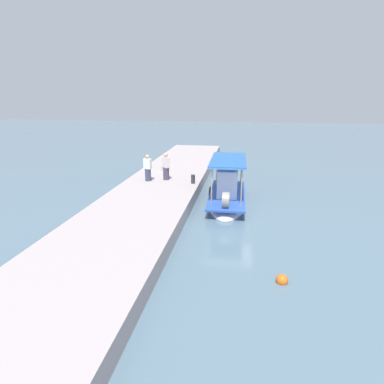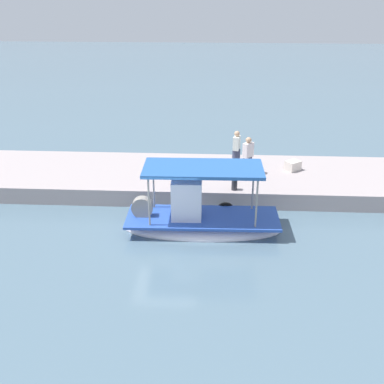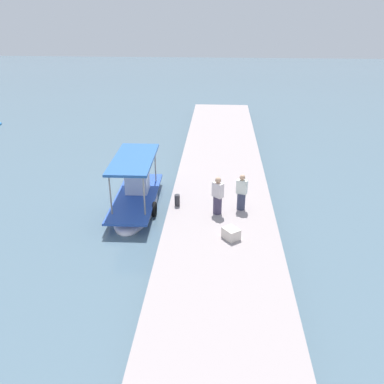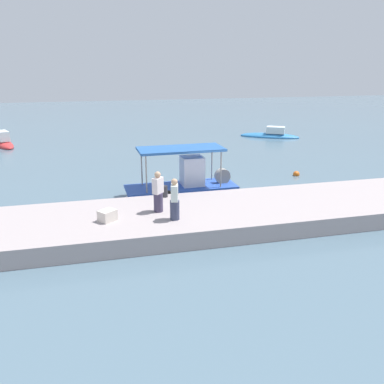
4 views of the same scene
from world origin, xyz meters
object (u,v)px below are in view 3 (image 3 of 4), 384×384
Objects in this scene: mooring_bollard at (177,200)px; cargo_crate at (231,233)px; fisherman_by_crate at (241,194)px; fisherman_near_bollard at (218,197)px; marker_buoy at (125,152)px; main_fishing_boat at (137,197)px.

cargo_crate is at bearing -138.63° from mooring_bollard.
fisherman_by_crate is 2.93m from mooring_bollard.
mooring_bollard is (0.15, 2.88, -0.49)m from fisherman_by_crate.
marker_buoy is (9.63, 6.25, -1.42)m from fisherman_near_bollard.
fisherman_by_crate is 3.13× the size of mooring_bollard.
fisherman_near_bollard is at bearing -147.02° from marker_buoy.
main_fishing_boat is 2.60m from mooring_bollard.
fisherman_near_bollard reaches higher than fisherman_by_crate.
fisherman_by_crate reaches higher than marker_buoy.
main_fishing_boat reaches higher than fisherman_near_bollard.
marker_buoy is at bearing 30.15° from cargo_crate.
main_fishing_boat is 5.36m from fisherman_by_crate.
cargo_crate is (-4.06, -4.56, 0.50)m from main_fishing_boat.
fisherman_near_bollard is 4.24× the size of marker_buoy.
marker_buoy is (9.16, 7.30, -1.40)m from fisherman_by_crate.
fisherman_by_crate is at bearing -10.79° from cargo_crate.
mooring_bollard is at bearing 71.36° from fisherman_near_bollard.
main_fishing_boat is 14.89× the size of marker_buoy.
cargo_crate is at bearing -131.72° from main_fishing_boat.
marker_buoy is at bearing 26.12° from mooring_bollard.
mooring_bollard reaches higher than marker_buoy.
main_fishing_boat reaches higher than mooring_bollard.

